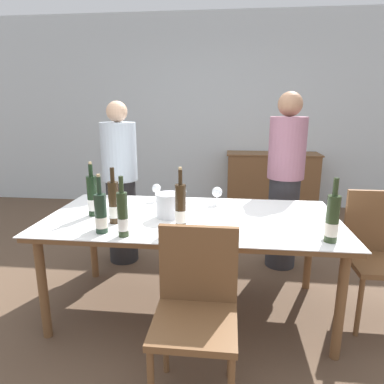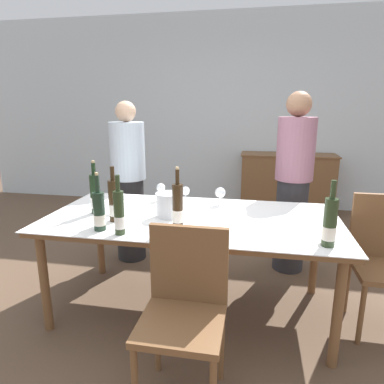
{
  "view_description": "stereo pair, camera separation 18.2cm",
  "coord_description": "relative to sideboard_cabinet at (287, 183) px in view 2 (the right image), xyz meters",
  "views": [
    {
      "loc": [
        0.25,
        -2.3,
        1.51
      ],
      "look_at": [
        0.0,
        0.0,
        0.92
      ],
      "focal_mm": 32.0,
      "sensor_mm": 36.0,
      "label": 1
    },
    {
      "loc": [
        0.43,
        -2.28,
        1.51
      ],
      "look_at": [
        0.0,
        0.0,
        0.92
      ],
      "focal_mm": 32.0,
      "sensor_mm": 36.0,
      "label": 2
    }
  ],
  "objects": [
    {
      "name": "sideboard_cabinet",
      "position": [
        0.0,
        0.0,
        0.0
      ],
      "size": [
        1.31,
        0.46,
        0.85
      ],
      "color": "brown",
      "rests_on": "ground_plane"
    },
    {
      "name": "person_guest_left",
      "position": [
        -0.11,
        -1.83,
        0.39
      ],
      "size": [
        0.33,
        0.33,
        1.63
      ],
      "color": "#2D2D33",
      "rests_on": "ground_plane"
    },
    {
      "name": "wine_glass_4",
      "position": [
        -0.71,
        -2.33,
        0.41
      ],
      "size": [
        0.08,
        0.08,
        0.14
      ],
      "color": "white",
      "rests_on": "dining_table"
    },
    {
      "name": "dining_table",
      "position": [
        -0.87,
        -2.67,
        0.26
      ],
      "size": [
        2.05,
        1.03,
        0.74
      ],
      "color": "brown",
      "rests_on": "ground_plane"
    },
    {
      "name": "wine_bottle_1",
      "position": [
        -1.24,
        -3.09,
        0.45
      ],
      "size": [
        0.06,
        0.06,
        0.37
      ],
      "color": "#28381E",
      "rests_on": "dining_table"
    },
    {
      "name": "wine_bottle_4",
      "position": [
        -1.58,
        -2.72,
        0.46
      ],
      "size": [
        0.07,
        0.07,
        0.39
      ],
      "color": "black",
      "rests_on": "dining_table"
    },
    {
      "name": "wine_bottle_5",
      "position": [
        -0.92,
        -2.91,
        0.46
      ],
      "size": [
        0.07,
        0.07,
        0.4
      ],
      "color": "#332314",
      "rests_on": "dining_table"
    },
    {
      "name": "wine_glass_3",
      "position": [
        -0.99,
        -2.33,
        0.41
      ],
      "size": [
        0.07,
        0.07,
        0.14
      ],
      "color": "white",
      "rests_on": "dining_table"
    },
    {
      "name": "ground_plane",
      "position": [
        -0.87,
        -2.67,
        -0.43
      ],
      "size": [
        12.0,
        12.0,
        0.0
      ],
      "primitive_type": "plane",
      "color": "brown"
    },
    {
      "name": "back_wall",
      "position": [
        -0.87,
        0.29,
        0.97
      ],
      "size": [
        8.0,
        0.1,
        2.8
      ],
      "color": "silver",
      "rests_on": "ground_plane"
    },
    {
      "name": "wine_glass_0",
      "position": [
        -1.41,
        -2.65,
        0.42
      ],
      "size": [
        0.07,
        0.07,
        0.15
      ],
      "color": "white",
      "rests_on": "dining_table"
    },
    {
      "name": "wine_bottle_2",
      "position": [
        -1.38,
        -2.86,
        0.45
      ],
      "size": [
        0.07,
        0.07,
        0.38
      ],
      "color": "#332314",
      "rests_on": "dining_table"
    },
    {
      "name": "ice_bucket",
      "position": [
        -1.04,
        -2.69,
        0.41
      ],
      "size": [
        0.19,
        0.19,
        0.17
      ],
      "color": "silver",
      "rests_on": "dining_table"
    },
    {
      "name": "person_host",
      "position": [
        -1.65,
        -1.88,
        0.35
      ],
      "size": [
        0.33,
        0.33,
        1.55
      ],
      "color": "#262628",
      "rests_on": "ground_plane"
    },
    {
      "name": "wine_bottle_3",
      "position": [
        -1.4,
        -3.04,
        0.44
      ],
      "size": [
        0.08,
        0.08,
        0.37
      ],
      "color": "#1E3323",
      "rests_on": "dining_table"
    },
    {
      "name": "wine_glass_1",
      "position": [
        -1.21,
        -2.28,
        0.42
      ],
      "size": [
        0.07,
        0.07,
        0.14
      ],
      "color": "white",
      "rests_on": "dining_table"
    },
    {
      "name": "wine_glass_2",
      "position": [
        -0.0,
        -2.95,
        0.42
      ],
      "size": [
        0.08,
        0.08,
        0.15
      ],
      "color": "white",
      "rests_on": "dining_table"
    },
    {
      "name": "wine_bottle_0",
      "position": [
        -0.02,
        -3.04,
        0.45
      ],
      "size": [
        0.08,
        0.08,
        0.38
      ],
      "color": "#28381E",
      "rests_on": "dining_table"
    },
    {
      "name": "chair_near_front",
      "position": [
        -0.77,
        -3.41,
        0.1
      ],
      "size": [
        0.42,
        0.42,
        0.91
      ],
      "color": "brown",
      "rests_on": "ground_plane"
    }
  ]
}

